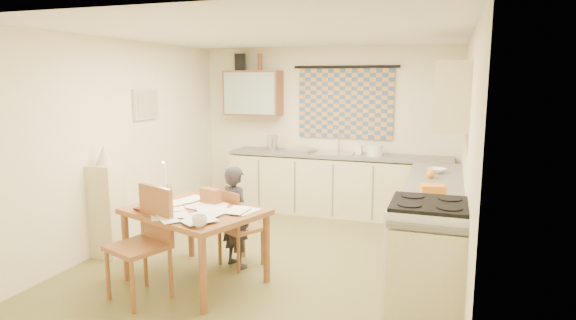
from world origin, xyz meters
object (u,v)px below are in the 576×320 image
(counter_back, at_px, (337,184))
(chair_far, at_px, (240,242))
(stove, at_px, (427,261))
(person, at_px, (236,217))
(counter_right, at_px, (432,229))
(dining_table, at_px, (196,245))
(shelf_stand, at_px, (108,211))

(counter_back, bearing_deg, chair_far, -103.13)
(stove, xyz_separation_m, person, (-2.02, 0.53, 0.05))
(counter_right, relative_size, dining_table, 1.95)
(stove, xyz_separation_m, chair_far, (-1.99, 0.56, -0.24))
(counter_right, height_order, shelf_stand, shelf_stand)
(counter_back, height_order, chair_far, counter_back)
(counter_back, height_order, shelf_stand, shelf_stand)
(dining_table, relative_size, person, 1.36)
(counter_back, bearing_deg, dining_table, -105.42)
(dining_table, height_order, chair_far, chair_far)
(stove, bearing_deg, counter_right, 90.00)
(dining_table, xyz_separation_m, person, (0.22, 0.49, 0.18))
(counter_right, bearing_deg, person, -164.08)
(counter_right, bearing_deg, dining_table, -154.51)
(chair_far, bearing_deg, person, 77.35)
(chair_far, bearing_deg, stove, -167.79)
(person, bearing_deg, counter_right, -135.13)
(dining_table, xyz_separation_m, shelf_stand, (-1.31, 0.31, 0.16))
(stove, xyz_separation_m, shelf_stand, (-3.54, 0.34, 0.03))
(stove, bearing_deg, person, 165.40)
(counter_back, relative_size, chair_far, 3.84)
(counter_right, height_order, dining_table, counter_right)
(counter_back, xyz_separation_m, chair_far, (-0.55, -2.35, -0.19))
(dining_table, bearing_deg, chair_far, 84.49)
(counter_right, xyz_separation_m, dining_table, (-2.23, -1.06, -0.07))
(stove, distance_m, chair_far, 2.08)
(counter_right, bearing_deg, stove, -90.00)
(counter_back, relative_size, stove, 3.24)
(counter_right, height_order, chair_far, counter_right)
(shelf_stand, bearing_deg, person, 6.80)
(person, xyz_separation_m, shelf_stand, (-1.52, -0.18, -0.02))
(stove, bearing_deg, shelf_stand, 174.46)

